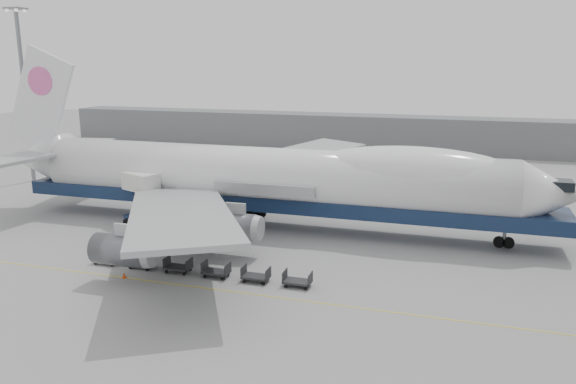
% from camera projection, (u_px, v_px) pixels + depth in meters
% --- Properties ---
extents(ground, '(260.00, 260.00, 0.00)m').
position_uv_depth(ground, '(223.00, 262.00, 51.80)').
color(ground, gray).
rests_on(ground, ground).
extents(apron_line, '(60.00, 0.15, 0.01)m').
position_uv_depth(apron_line, '(194.00, 287.00, 46.22)').
color(apron_line, gold).
rests_on(apron_line, ground).
extents(hangar, '(110.00, 8.00, 7.00)m').
position_uv_depth(hangar, '(312.00, 130.00, 118.92)').
color(hangar, slate).
rests_on(hangar, ground).
extents(floodlight_mast, '(2.40, 2.40, 25.43)m').
position_uv_depth(floodlight_mast, '(24.00, 87.00, 82.82)').
color(floodlight_mast, slate).
rests_on(floodlight_mast, ground).
extents(airliner, '(67.00, 55.30, 19.98)m').
position_uv_depth(airliner, '(271.00, 177.00, 61.46)').
color(airliner, white).
rests_on(airliner, ground).
extents(catering_truck, '(4.92, 4.15, 5.98)m').
position_uv_depth(catering_truck, '(142.00, 195.00, 62.79)').
color(catering_truck, navy).
rests_on(catering_truck, ground).
extents(traffic_cone, '(0.36, 0.36, 0.52)m').
position_uv_depth(traffic_cone, '(124.00, 275.00, 48.05)').
color(traffic_cone, '#DC460B').
rests_on(traffic_cone, ground).
extents(dolly_0, '(2.30, 1.35, 1.30)m').
position_uv_depth(dolly_0, '(107.00, 258.00, 51.35)').
color(dolly_0, '#2D2D30').
rests_on(dolly_0, ground).
extents(dolly_1, '(2.30, 1.35, 1.30)m').
position_uv_depth(dolly_1, '(142.00, 262.00, 50.31)').
color(dolly_1, '#2D2D30').
rests_on(dolly_1, ground).
extents(dolly_2, '(2.30, 1.35, 1.30)m').
position_uv_depth(dolly_2, '(178.00, 266.00, 49.27)').
color(dolly_2, '#2D2D30').
rests_on(dolly_2, ground).
extents(dolly_3, '(2.30, 1.35, 1.30)m').
position_uv_depth(dolly_3, '(216.00, 271.00, 48.23)').
color(dolly_3, '#2D2D30').
rests_on(dolly_3, ground).
extents(dolly_4, '(2.30, 1.35, 1.30)m').
position_uv_depth(dolly_4, '(256.00, 276.00, 47.18)').
color(dolly_4, '#2D2D30').
rests_on(dolly_4, ground).
extents(dolly_5, '(2.30, 1.35, 1.30)m').
position_uv_depth(dolly_5, '(297.00, 281.00, 46.14)').
color(dolly_5, '#2D2D30').
rests_on(dolly_5, ground).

